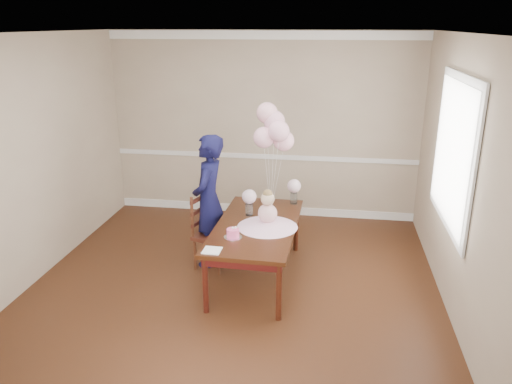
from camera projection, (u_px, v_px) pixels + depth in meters
The scene contains 52 objects.
floor at pixel (230, 295), 5.39m from camera, with size 4.50×5.00×0.00m, color black.
ceiling at pixel (225, 33), 4.52m from camera, with size 4.50×5.00×0.02m, color silver.
wall_back at pixel (263, 127), 7.29m from camera, with size 4.50×0.02×2.70m, color tan.
wall_front at pixel (130, 312), 2.62m from camera, with size 4.50×0.02×2.70m, color tan.
wall_left at pixel (20, 166), 5.28m from camera, with size 0.02×5.00×2.70m, color tan.
wall_right at pixel (465, 186), 4.63m from camera, with size 0.02×5.00×2.70m, color tan.
chair_rail_trim at pixel (263, 156), 7.43m from camera, with size 4.50×0.02×0.07m, color silver.
crown_molding at pixel (264, 35), 6.87m from camera, with size 4.50×0.02×0.12m, color white.
baseboard_trim at pixel (263, 209), 7.70m from camera, with size 4.50×0.02×0.12m, color white.
window_frame at pixel (454, 152), 5.03m from camera, with size 0.02×1.66×1.56m, color silver.
window_blinds at pixel (452, 152), 5.04m from camera, with size 0.01×1.50×1.40m, color white.
dining_table_top at pixel (256, 226), 5.56m from camera, with size 0.88×1.76×0.04m, color black.
table_apron at pixel (256, 232), 5.58m from camera, with size 0.79×1.67×0.09m, color black.
table_leg_fl at pixel (205, 285), 4.98m from camera, with size 0.06×0.06×0.62m, color black.
table_leg_fr at pixel (279, 292), 4.85m from camera, with size 0.06×0.06×0.62m, color black.
table_leg_bl at pixel (240, 224), 6.49m from camera, with size 0.06×0.06×0.62m, color black.
table_leg_br at pixel (296, 228), 6.36m from camera, with size 0.06×0.06×0.62m, color black.
baby_skirt at pixel (267, 223), 5.48m from camera, with size 0.67×0.67×0.09m, color #F0B1D4.
baby_torso at pixel (268, 213), 5.44m from camera, with size 0.21×0.21×0.21m, color pink.
baby_head at pixel (268, 199), 5.39m from camera, with size 0.15×0.15×0.15m, color #D1AF90.
baby_hair at pixel (268, 194), 5.37m from camera, with size 0.11×0.11×0.11m, color olive.
cake_platter at pixel (233, 237), 5.21m from camera, with size 0.19×0.19×0.01m, color silver.
birthday_cake at pixel (233, 233), 5.20m from camera, with size 0.13×0.13×0.09m, color #FF5094.
cake_flower_a at pixel (233, 228), 5.18m from camera, with size 0.03×0.03×0.03m, color silver.
cake_flower_b at pixel (236, 227), 5.19m from camera, with size 0.03×0.03×0.03m, color white.
rose_vase_near at pixel (249, 209), 5.80m from camera, with size 0.09×0.09×0.14m, color silver.
roses_near at pixel (249, 197), 5.75m from camera, with size 0.17×0.17×0.17m, color beige.
rose_vase_far at pixel (294, 198), 6.17m from camera, with size 0.09×0.09×0.14m, color silver.
roses_far at pixel (294, 186), 6.12m from camera, with size 0.17×0.17×0.17m, color silver.
napkin at pixel (212, 250), 4.91m from camera, with size 0.18×0.18×0.01m, color white.
balloon_weight at pixel (271, 209), 5.99m from camera, with size 0.04×0.04×0.02m, color silver.
balloon_a at pixel (264, 137), 5.72m from camera, with size 0.25×0.25×0.25m, color #FBB1C6.
balloon_b at pixel (279, 131), 5.62m from camera, with size 0.25×0.25×0.25m, color #FAB1C9.
balloon_c at pixel (274, 121), 5.73m from camera, with size 0.25×0.25×0.25m, color #E3A1B7.
balloon_d at pixel (267, 113), 5.73m from camera, with size 0.25×0.25×0.25m, color #EEA9B5.
balloon_e at pixel (284, 141), 5.76m from camera, with size 0.25×0.25×0.25m, color #FEB4C8.
balloon_ribbon_a at pixel (267, 179), 5.88m from camera, with size 0.00×0.00×0.74m, color white.
balloon_ribbon_b at pixel (275, 177), 5.83m from camera, with size 0.00×0.00×0.83m, color white.
balloon_ribbon_c at pixel (272, 171), 5.88m from camera, with size 0.00×0.00×0.92m, color white.
balloon_ribbon_d at pixel (269, 167), 5.88m from camera, with size 0.00×0.00×1.00m, color white.
balloon_ribbon_e at pixel (277, 181), 5.90m from camera, with size 0.00×0.00×0.70m, color silver.
dining_chair_seat at pixel (213, 236), 5.90m from camera, with size 0.39×0.39×0.04m, color #38160F.
chair_leg_fl at pixel (195, 254), 5.90m from camera, with size 0.04×0.04×0.38m, color #3E1D10.
chair_leg_fr at pixel (219, 260), 5.77m from camera, with size 0.04×0.04×0.38m, color #381B0F.
chair_leg_bl at pixel (209, 244), 6.17m from camera, with size 0.04×0.04×0.38m, color #38150F.
chair_leg_br at pixel (232, 249), 6.04m from camera, with size 0.04×0.04×0.38m, color #35120E.
chair_back_post_l at pixel (192, 217), 5.75m from camera, with size 0.04×0.04×0.50m, color #3C1D10.
chair_back_post_r at pixel (207, 209), 6.03m from camera, with size 0.04×0.04×0.50m, color black.
chair_slat_low at pixel (200, 221), 5.93m from camera, with size 0.03×0.36×0.04m, color #33110E.
chair_slat_mid at pixel (199, 210), 5.88m from camera, with size 0.03×0.36×0.04m, color black.
chair_slat_top at pixel (199, 199), 5.83m from camera, with size 0.03×0.36×0.04m, color #34140E.
woman at pixel (209, 201), 5.89m from camera, with size 0.58×0.39×1.59m, color black.
Camera 1 is at (1.00, -4.64, 2.79)m, focal length 35.00 mm.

